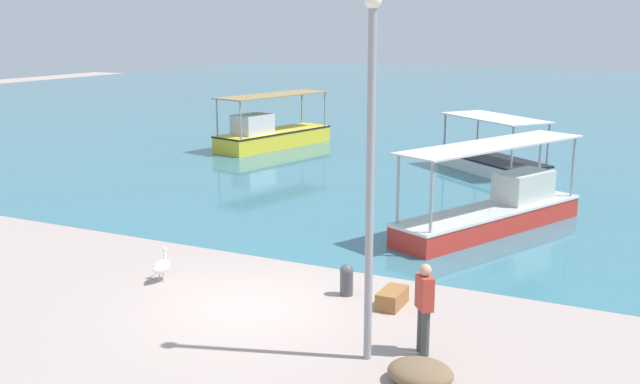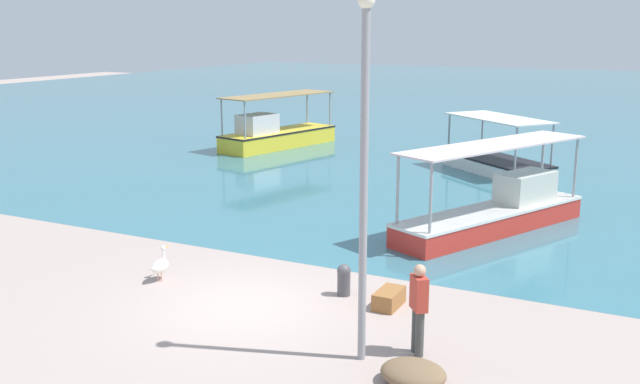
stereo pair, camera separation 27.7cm
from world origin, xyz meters
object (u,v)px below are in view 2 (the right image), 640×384
at_px(net_pile, 413,373).
at_px(mooring_bollard, 344,279).
at_px(fishing_boat_near_right, 497,161).
at_px(fishing_boat_far_right, 497,209).
at_px(cargo_crate, 389,298).
at_px(fisherman_standing, 419,307).
at_px(fishing_boat_outer, 275,134).
at_px(lamp_post, 364,164).
at_px(pelican, 160,265).

bearing_deg(net_pile, mooring_bollard, 130.83).
distance_m(fishing_boat_near_right, fishing_boat_far_right, 8.62).
distance_m(fishing_boat_near_right, cargo_crate, 15.30).
bearing_deg(fisherman_standing, fishing_boat_near_right, 98.49).
xyz_separation_m(fishing_boat_far_right, mooring_bollard, (-1.79, -6.68, -0.24)).
xyz_separation_m(mooring_bollard, cargo_crate, (1.12, -0.17, -0.20)).
xyz_separation_m(fishing_boat_far_right, cargo_crate, (-0.66, -6.85, -0.43)).
distance_m(fishing_boat_outer, mooring_bollard, 19.86).
bearing_deg(cargo_crate, fishing_boat_far_right, 84.47).
bearing_deg(lamp_post, fishing_boat_near_right, 95.57).
distance_m(fishing_boat_near_right, fishing_boat_outer, 11.14).
distance_m(fishing_boat_far_right, fisherman_standing, 8.73).
relative_size(fishing_boat_near_right, fishing_boat_far_right, 0.73).
bearing_deg(pelican, mooring_bollard, 14.34).
xyz_separation_m(fishing_boat_near_right, lamp_post, (1.73, -17.72, 3.04)).
xyz_separation_m(fisherman_standing, net_pile, (0.31, -1.09, -0.72)).
bearing_deg(net_pile, pelican, 163.39).
bearing_deg(lamp_post, fisherman_standing, 36.79).
bearing_deg(cargo_crate, pelican, -170.41).
height_order(fishing_boat_far_right, lamp_post, lamp_post).
distance_m(pelican, fisherman_standing, 6.66).
xyz_separation_m(mooring_bollard, net_pile, (2.69, -3.12, -0.19)).
relative_size(fishing_boat_outer, net_pile, 6.11).
bearing_deg(fishing_boat_near_right, pelican, -103.96).
xyz_separation_m(fishing_boat_outer, lamp_post, (12.79, -19.03, 2.83)).
bearing_deg(net_pile, fishing_boat_outer, 125.51).
bearing_deg(lamp_post, fishing_boat_outer, 123.90).
distance_m(fishing_boat_outer, net_pile, 23.97).
bearing_deg(net_pile, fishing_boat_near_right, 98.93).
xyz_separation_m(pelican, net_pile, (6.87, -2.05, -0.19)).
relative_size(pelican, net_pile, 0.73).
distance_m(fishing_boat_near_right, lamp_post, 18.06).
xyz_separation_m(fishing_boat_near_right, pelican, (-4.01, -16.14, -0.09)).
distance_m(fishing_boat_outer, cargo_crate, 20.66).
bearing_deg(fishing_boat_far_right, cargo_crate, -95.53).
bearing_deg(fisherman_standing, lamp_post, -143.21).
bearing_deg(pelican, fishing_boat_outer, 111.98).
relative_size(fishing_boat_near_right, fisherman_standing, 2.97).
height_order(lamp_post, cargo_crate, lamp_post).
bearing_deg(pelican, cargo_crate, 9.59).
bearing_deg(fishing_boat_outer, pelican, -68.02).
height_order(fishing_boat_near_right, net_pile, fishing_boat_near_right).
height_order(fishing_boat_far_right, pelican, fishing_boat_far_right).
xyz_separation_m(mooring_bollard, fisherman_standing, (2.39, -2.03, 0.53)).
distance_m(pelican, mooring_bollard, 4.31).
xyz_separation_m(fishing_boat_far_right, fisherman_standing, (0.60, -8.70, 0.29)).
relative_size(mooring_bollard, net_pile, 0.64).
relative_size(fishing_boat_near_right, pelican, 6.24).
relative_size(fishing_boat_outer, fisherman_standing, 3.98).
bearing_deg(mooring_bollard, fishing_boat_outer, 124.40).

